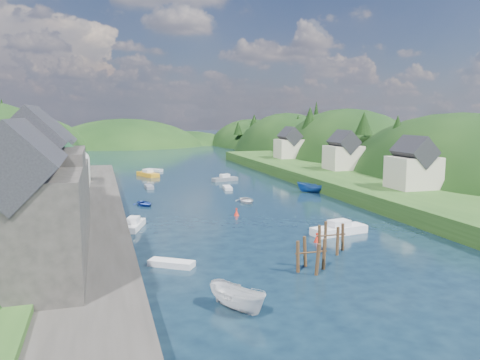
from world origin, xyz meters
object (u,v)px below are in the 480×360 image
object	(u,v)px
channel_buoy_near	(317,238)
channel_buoy_far	(236,212)
piling_cluster_far	(331,240)
piling_cluster_near	(311,258)

from	to	relation	value
channel_buoy_near	channel_buoy_far	xyz separation A→B (m)	(-4.73, 15.73, 0.00)
channel_buoy_far	piling_cluster_far	bearing A→B (deg)	-76.59
piling_cluster_near	channel_buoy_near	distance (m)	9.70
piling_cluster_near	channel_buoy_far	bearing A→B (deg)	89.99
piling_cluster_far	channel_buoy_near	bearing A→B (deg)	87.95
piling_cluster_near	channel_buoy_far	distance (m)	24.18
piling_cluster_near	piling_cluster_far	bearing A→B (deg)	46.67
channel_buoy_far	channel_buoy_near	bearing A→B (deg)	-73.28
piling_cluster_near	piling_cluster_far	size ratio (longest dim) A/B	0.99
piling_cluster_near	channel_buoy_near	bearing A→B (deg)	60.74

